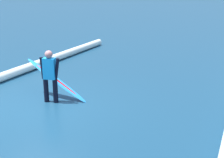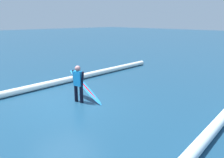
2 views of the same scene
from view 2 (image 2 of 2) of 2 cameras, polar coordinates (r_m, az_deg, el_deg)
The scene contains 5 objects.
ground_plane at distance 8.84m, azimuth -12.74°, elevation -6.23°, with size 138.58×138.58×0.00m, color navy.
surfer at distance 8.56m, azimuth -9.04°, elevation -0.80°, with size 0.28×0.59×1.51m.
surfboard at distance 8.96m, azimuth -7.23°, elevation -2.06°, with size 0.30×2.05×1.10m.
wave_crest_foreground at distance 11.24m, azimuth -14.48°, elevation -0.81°, with size 0.31×0.31×14.42m, color white.
wave_crest_midground at distance 7.44m, azimuth 26.59°, elevation -10.54°, with size 0.32×0.32×18.71m, color white.
Camera 2 is at (4.18, 7.10, 3.22)m, focal length 34.10 mm.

